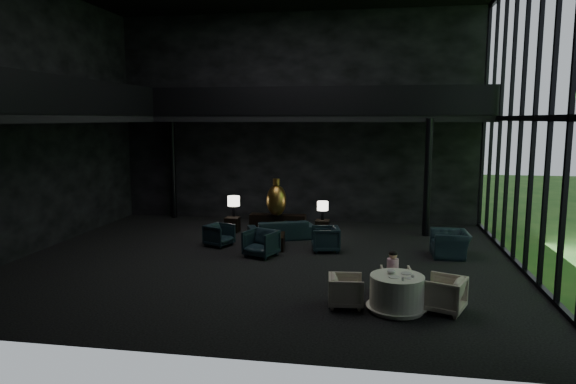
% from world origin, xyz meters
% --- Properties ---
extents(floor, '(14.00, 12.00, 0.02)m').
position_xyz_m(floor, '(0.00, 0.00, 0.00)').
color(floor, black).
rests_on(floor, ground).
extents(wall_back, '(14.00, 0.04, 8.00)m').
position_xyz_m(wall_back, '(0.00, 6.00, 4.00)').
color(wall_back, black).
rests_on(wall_back, ground).
extents(wall_front, '(14.00, 0.04, 8.00)m').
position_xyz_m(wall_front, '(0.00, -6.00, 4.00)').
color(wall_front, black).
rests_on(wall_front, ground).
extents(wall_left, '(0.04, 12.00, 8.00)m').
position_xyz_m(wall_left, '(-7.00, 0.00, 4.00)').
color(wall_left, black).
rests_on(wall_left, ground).
extents(curtain_wall, '(0.20, 12.00, 8.00)m').
position_xyz_m(curtain_wall, '(6.95, 0.00, 4.00)').
color(curtain_wall, black).
rests_on(curtain_wall, ground).
extents(mezzanine_left, '(2.00, 12.00, 0.25)m').
position_xyz_m(mezzanine_left, '(-6.00, 0.00, 4.00)').
color(mezzanine_left, black).
rests_on(mezzanine_left, wall_left).
extents(mezzanine_back, '(12.00, 2.00, 0.25)m').
position_xyz_m(mezzanine_back, '(1.00, 5.00, 4.00)').
color(mezzanine_back, black).
rests_on(mezzanine_back, wall_back).
extents(railing_left, '(0.06, 12.00, 1.00)m').
position_xyz_m(railing_left, '(-5.00, 0.00, 4.60)').
color(railing_left, black).
rests_on(railing_left, mezzanine_left).
extents(railing_back, '(12.00, 0.06, 1.00)m').
position_xyz_m(railing_back, '(1.00, 4.00, 4.60)').
color(railing_back, black).
rests_on(railing_back, mezzanine_back).
extents(column_nw, '(0.24, 0.24, 4.00)m').
position_xyz_m(column_nw, '(-5.00, 5.70, 2.00)').
color(column_nw, black).
rests_on(column_nw, floor).
extents(column_ne, '(0.24, 0.24, 4.00)m').
position_xyz_m(column_ne, '(4.80, 4.00, 2.00)').
color(column_ne, black).
rests_on(column_ne, floor).
extents(console, '(1.98, 0.45, 0.63)m').
position_xyz_m(console, '(-0.32, 3.71, 0.32)').
color(console, black).
rests_on(console, floor).
extents(bronze_urn, '(0.70, 0.70, 1.30)m').
position_xyz_m(bronze_urn, '(-0.32, 3.48, 1.19)').
color(bronze_urn, olive).
rests_on(bronze_urn, console).
extents(side_table_left, '(0.47, 0.47, 0.52)m').
position_xyz_m(side_table_left, '(-1.92, 3.48, 0.26)').
color(side_table_left, black).
rests_on(side_table_left, floor).
extents(table_lamp_left, '(0.43, 0.43, 0.73)m').
position_xyz_m(table_lamp_left, '(-1.92, 3.69, 1.04)').
color(table_lamp_left, black).
rests_on(table_lamp_left, side_table_left).
extents(side_table_right, '(0.46, 0.46, 0.51)m').
position_xyz_m(side_table_right, '(1.28, 3.58, 0.25)').
color(side_table_right, black).
rests_on(side_table_right, floor).
extents(table_lamp_right, '(0.38, 0.38, 0.64)m').
position_xyz_m(table_lamp_right, '(1.28, 3.64, 0.97)').
color(table_lamp_right, black).
rests_on(table_lamp_right, side_table_right).
extents(sofa, '(2.38, 1.50, 0.90)m').
position_xyz_m(sofa, '(-0.01, 2.70, 0.45)').
color(sofa, '#212C35').
rests_on(sofa, floor).
extents(lounge_armchair_west, '(0.92, 0.94, 0.76)m').
position_xyz_m(lounge_armchair_west, '(-1.78, 1.42, 0.38)').
color(lounge_armchair_west, '#1B2A30').
rests_on(lounge_armchair_west, floor).
extents(lounge_armchair_east, '(0.96, 1.00, 0.89)m').
position_xyz_m(lounge_armchair_east, '(1.60, 1.32, 0.44)').
color(lounge_armchair_east, black).
rests_on(lounge_armchair_east, floor).
extents(lounge_armchair_south, '(1.16, 1.13, 0.95)m').
position_xyz_m(lounge_armchair_south, '(-0.20, 0.41, 0.47)').
color(lounge_armchair_south, black).
rests_on(lounge_armchair_south, floor).
extents(window_armchair, '(0.84, 1.26, 1.08)m').
position_xyz_m(window_armchair, '(5.23, 1.31, 0.54)').
color(window_armchair, '#182C34').
rests_on(window_armchair, floor).
extents(coffee_table, '(1.09, 1.09, 0.43)m').
position_xyz_m(coffee_table, '(-0.18, 1.38, 0.22)').
color(coffee_table, black).
rests_on(coffee_table, floor).
extents(dining_table, '(1.28, 1.28, 0.75)m').
position_xyz_m(dining_table, '(3.53, -3.28, 0.33)').
color(dining_table, white).
rests_on(dining_table, floor).
extents(dining_chair_north, '(0.64, 0.61, 0.61)m').
position_xyz_m(dining_chair_north, '(3.56, -2.29, 0.31)').
color(dining_chair_north, '#B4A497').
rests_on(dining_chair_north, floor).
extents(dining_chair_east, '(1.03, 1.06, 0.85)m').
position_xyz_m(dining_chair_east, '(4.49, -3.18, 0.43)').
color(dining_chair_east, '#C6B09C').
rests_on(dining_chair_east, floor).
extents(dining_chair_west, '(0.71, 0.75, 0.72)m').
position_xyz_m(dining_chair_west, '(2.47, -3.21, 0.36)').
color(dining_chair_west, beige).
rests_on(dining_chair_west, floor).
extents(child, '(0.27, 0.27, 0.57)m').
position_xyz_m(child, '(3.47, -2.26, 0.73)').
color(child, '#CDA1B9').
rests_on(child, dining_chair_north).
extents(plate_a, '(0.30, 0.30, 0.01)m').
position_xyz_m(plate_a, '(3.46, -3.40, 0.76)').
color(plate_a, white).
rests_on(plate_a, dining_table).
extents(plate_b, '(0.25, 0.25, 0.02)m').
position_xyz_m(plate_b, '(3.73, -3.11, 0.76)').
color(plate_b, white).
rests_on(plate_b, dining_table).
extents(saucer, '(0.17, 0.17, 0.01)m').
position_xyz_m(saucer, '(3.74, -3.43, 0.76)').
color(saucer, white).
rests_on(saucer, dining_table).
extents(coffee_cup, '(0.09, 0.09, 0.05)m').
position_xyz_m(coffee_cup, '(3.84, -3.35, 0.79)').
color(coffee_cup, white).
rests_on(coffee_cup, saucer).
extents(cereal_bowl, '(0.18, 0.18, 0.09)m').
position_xyz_m(cereal_bowl, '(3.41, -3.16, 0.79)').
color(cereal_bowl, white).
rests_on(cereal_bowl, dining_table).
extents(cream_pot, '(0.07, 0.07, 0.06)m').
position_xyz_m(cream_pot, '(3.63, -3.60, 0.78)').
color(cream_pot, '#99999E').
rests_on(cream_pot, dining_table).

